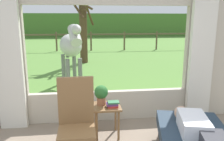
# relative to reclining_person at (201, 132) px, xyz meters

# --- Properties ---
(back_wall_with_window) EXTENTS (5.20, 0.12, 2.55)m
(back_wall_with_window) POSITION_rel_reclining_person_xyz_m (-0.94, 1.66, 0.73)
(back_wall_with_window) COLOR #BCB29E
(back_wall_with_window) RESTS_ON ground_plane
(curtain_panel_left) EXTENTS (0.44, 0.10, 2.40)m
(curtain_panel_left) POSITION_rel_reclining_person_xyz_m (-2.63, 1.52, 0.68)
(curtain_panel_left) COLOR silver
(curtain_panel_left) RESTS_ON ground_plane
(curtain_panel_right) EXTENTS (0.44, 0.10, 2.40)m
(curtain_panel_right) POSITION_rel_reclining_person_xyz_m (0.75, 1.52, 0.68)
(curtain_panel_right) COLOR silver
(curtain_panel_right) RESTS_ON ground_plane
(outdoor_pasture_lawn) EXTENTS (36.00, 21.68, 0.02)m
(outdoor_pasture_lawn) POSITION_rel_reclining_person_xyz_m (-0.94, 12.56, -0.51)
(outdoor_pasture_lawn) COLOR #568438
(outdoor_pasture_lawn) RESTS_ON ground_plane
(distant_hill_ridge) EXTENTS (36.00, 2.00, 2.40)m
(distant_hill_ridge) POSITION_rel_reclining_person_xyz_m (-0.94, 22.40, 0.68)
(distant_hill_ridge) COLOR #47702E
(distant_hill_ridge) RESTS_ON ground_plane
(reclining_person) EXTENTS (0.47, 1.42, 0.22)m
(reclining_person) POSITION_rel_reclining_person_xyz_m (0.00, 0.00, 0.00)
(reclining_person) COLOR silver
(reclining_person) RESTS_ON recliner_sofa
(rocking_chair) EXTENTS (0.49, 0.69, 1.12)m
(rocking_chair) POSITION_rel_reclining_person_xyz_m (-1.51, 0.46, 0.02)
(rocking_chair) COLOR brown
(rocking_chair) RESTS_ON ground_plane
(side_table) EXTENTS (0.44, 0.44, 0.52)m
(side_table) POSITION_rel_reclining_person_xyz_m (-1.05, 1.02, -0.10)
(side_table) COLOR brown
(side_table) RESTS_ON ground_plane
(potted_plant) EXTENTS (0.22, 0.22, 0.32)m
(potted_plant) POSITION_rel_reclining_person_xyz_m (-1.13, 1.08, 0.18)
(potted_plant) COLOR #9E6042
(potted_plant) RESTS_ON side_table
(book_stack) EXTENTS (0.20, 0.15, 0.09)m
(book_stack) POSITION_rel_reclining_person_xyz_m (-0.96, 0.95, 0.04)
(book_stack) COLOR #B22D28
(book_stack) RESTS_ON side_table
(horse) EXTENTS (0.81, 1.82, 1.73)m
(horse) POSITION_rel_reclining_person_xyz_m (-1.72, 3.81, 0.63)
(horse) COLOR #B2B2AD
(horse) RESTS_ON outdoor_pasture_lawn
(pasture_tree) EXTENTS (1.21, 1.15, 3.22)m
(pasture_tree) POSITION_rel_reclining_person_xyz_m (-1.38, 7.43, 1.11)
(pasture_tree) COLOR #4C3823
(pasture_tree) RESTS_ON outdoor_pasture_lawn
(pasture_fence_line) EXTENTS (16.10, 0.10, 1.10)m
(pasture_fence_line) POSITION_rel_reclining_person_xyz_m (-0.94, 11.25, 0.22)
(pasture_fence_line) COLOR brown
(pasture_fence_line) RESTS_ON outdoor_pasture_lawn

